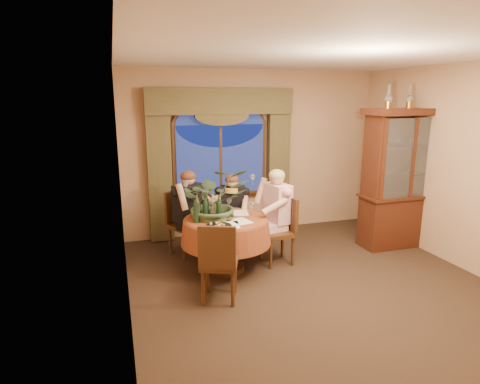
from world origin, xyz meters
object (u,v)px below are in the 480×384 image
object	(u,v)px
chair_back	(185,224)
wine_bottle_3	(219,208)
wine_bottle_5	(196,210)
stoneware_vase	(216,207)
china_cabinet	(402,179)
chair_back_right	(232,220)
oil_lamp_right	(431,97)
wine_bottle_0	(197,207)
wine_bottle_2	(213,206)
dining_table	(226,244)
olive_bowl	(229,218)
person_pink	(277,215)
wine_bottle_1	(205,208)
chair_right	(277,231)
person_back	(188,214)
chair_front_left	(219,261)
person_scarf	(232,212)
wine_bottle_4	(206,205)
centerpiece_plant	(214,174)
oil_lamp_left	(389,96)
oil_lamp_center	(410,97)

from	to	relation	value
chair_back	wine_bottle_3	size ratio (longest dim) A/B	2.91
wine_bottle_5	stoneware_vase	bearing A→B (deg)	25.91
china_cabinet	chair_back_right	size ratio (longest dim) A/B	2.27
oil_lamp_right	wine_bottle_0	xyz separation A→B (m)	(-3.67, -0.05, -1.44)
china_cabinet	stoneware_vase	xyz separation A→B (m)	(-3.03, -0.05, -0.19)
wine_bottle_2	stoneware_vase	bearing A→B (deg)	13.16
dining_table	olive_bowl	distance (m)	0.41
person_pink	oil_lamp_right	bearing A→B (deg)	-101.64
stoneware_vase	wine_bottle_3	size ratio (longest dim) A/B	0.89
china_cabinet	wine_bottle_1	world-z (taller)	china_cabinet
chair_right	person_back	xyz separation A→B (m)	(-1.17, 0.61, 0.18)
chair_back	chair_front_left	size ratio (longest dim) A/B	1.00
wine_bottle_5	person_scarf	bearing A→B (deg)	47.62
chair_back	person_back	bearing A→B (deg)	75.96
stoneware_vase	wine_bottle_4	bearing A→B (deg)	143.72
centerpiece_plant	chair_right	bearing A→B (deg)	-5.12
person_pink	centerpiece_plant	xyz separation A→B (m)	(-0.94, -0.05, 0.66)
stoneware_vase	wine_bottle_5	size ratio (longest dim) A/B	0.89
oil_lamp_left	oil_lamp_center	world-z (taller)	same
person_scarf	olive_bowl	world-z (taller)	person_scarf
oil_lamp_left	oil_lamp_center	xyz separation A→B (m)	(0.38, 0.00, 0.00)
person_pink	wine_bottle_4	distance (m)	1.07
oil_lamp_center	chair_back	distance (m)	3.88
stoneware_vase	chair_back	bearing A→B (deg)	115.20
china_cabinet	chair_right	bearing A→B (deg)	-177.33
china_cabinet	oil_lamp_right	xyz separation A→B (m)	(0.38, 0.00, 1.26)
oil_lamp_left	wine_bottle_2	bearing A→B (deg)	-178.60
wine_bottle_0	chair_right	bearing A→B (deg)	-2.73
wine_bottle_2	wine_bottle_3	size ratio (longest dim) A/B	1.00
person_scarf	wine_bottle_5	bearing A→B (deg)	70.30
wine_bottle_2	olive_bowl	bearing A→B (deg)	-37.90
person_back	china_cabinet	bearing A→B (deg)	139.43
chair_front_left	person_pink	world-z (taller)	person_pink
china_cabinet	chair_back_right	xyz separation A→B (m)	(-2.62, 0.58, -0.61)
stoneware_vase	china_cabinet	bearing A→B (deg)	1.04
wine_bottle_2	wine_bottle_4	world-z (taller)	same
chair_right	chair_front_left	world-z (taller)	same
olive_bowl	wine_bottle_4	world-z (taller)	wine_bottle_4
dining_table	china_cabinet	size ratio (longest dim) A/B	0.56
dining_table	oil_lamp_center	bearing A→B (deg)	2.60
oil_lamp_right	stoneware_vase	world-z (taller)	oil_lamp_right
oil_lamp_right	centerpiece_plant	bearing A→B (deg)	-179.65
centerpiece_plant	wine_bottle_2	size ratio (longest dim) A/B	3.04
chair_back_right	olive_bowl	distance (m)	0.89
stoneware_vase	wine_bottle_0	distance (m)	0.26
china_cabinet	person_back	world-z (taller)	china_cabinet
wine_bottle_1	wine_bottle_5	size ratio (longest dim) A/B	1.00
chair_front_left	stoneware_vase	distance (m)	0.96
dining_table	oil_lamp_right	xyz separation A→B (m)	(3.30, 0.13, 1.98)
stoneware_vase	oil_lamp_center	bearing A→B (deg)	1.04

